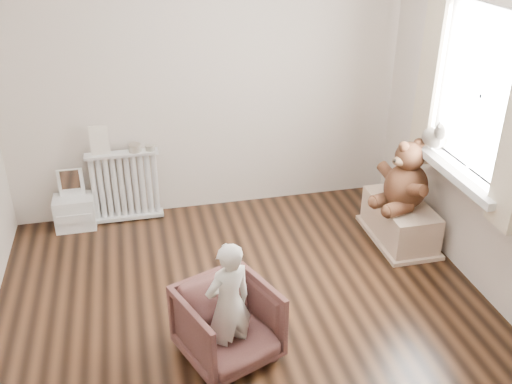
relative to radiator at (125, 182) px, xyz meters
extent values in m
cube|color=black|center=(0.79, -1.68, -0.39)|extent=(3.60, 3.60, 0.01)
cube|color=beige|center=(0.79, 0.12, 0.91)|extent=(3.60, 0.02, 2.60)
cube|color=beige|center=(0.79, -3.48, 0.91)|extent=(3.60, 0.02, 2.60)
cube|color=beige|center=(2.59, -1.68, 0.91)|extent=(0.02, 3.60, 2.60)
cube|color=white|center=(2.55, -1.38, 1.06)|extent=(0.03, 0.90, 1.10)
cube|color=silver|center=(2.46, -1.38, 0.48)|extent=(0.22, 1.10, 0.06)
cube|color=beige|center=(2.44, -0.81, 1.00)|extent=(0.06, 0.26, 1.30)
cube|color=silver|center=(0.00, 0.00, 0.00)|extent=(0.65, 0.12, 0.68)
cube|color=beige|center=(-0.17, 0.00, 0.42)|extent=(0.16, 0.01, 0.27)
cylinder|color=#A59E8C|center=(0.12, 0.00, 0.32)|extent=(0.11, 0.11, 0.07)
cylinder|color=#A59E8C|center=(0.25, 0.00, 0.31)|extent=(0.08, 0.08, 0.05)
cube|color=silver|center=(-0.47, -0.03, -0.11)|extent=(0.35, 0.25, 0.55)
imported|color=brown|center=(0.59, -1.97, -0.13)|extent=(0.73, 0.74, 0.52)
imported|color=beige|center=(0.59, -2.02, 0.07)|extent=(0.38, 0.31, 0.88)
cube|color=#C9B093|center=(2.31, -0.88, -0.19)|extent=(0.40, 0.76, 0.36)
camera|label=1|loc=(0.12, -4.78, 2.31)|focal=40.00mm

